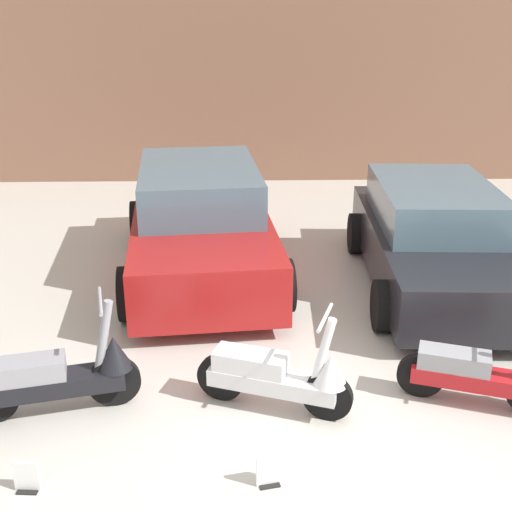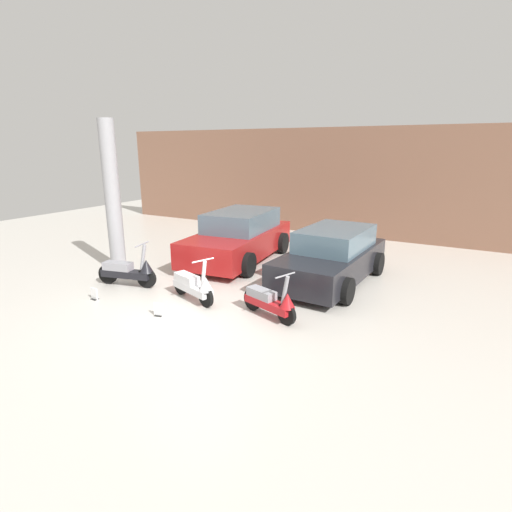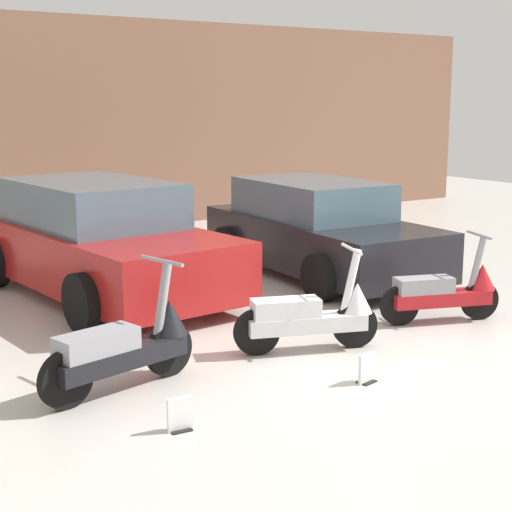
{
  "view_description": "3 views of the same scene",
  "coord_description": "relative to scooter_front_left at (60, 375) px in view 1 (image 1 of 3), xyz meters",
  "views": [
    {
      "loc": [
        -0.74,
        -4.34,
        3.48
      ],
      "look_at": [
        -0.58,
        1.96,
        0.96
      ],
      "focal_mm": 45.0,
      "sensor_mm": 36.0,
      "label": 1
    },
    {
      "loc": [
        4.71,
        -5.84,
        3.23
      ],
      "look_at": [
        0.17,
        2.29,
        0.68
      ],
      "focal_mm": 28.0,
      "sensor_mm": 36.0,
      "label": 2
    },
    {
      "loc": [
        -4.88,
        -5.33,
        2.43
      ],
      "look_at": [
        -0.19,
        1.93,
        0.7
      ],
      "focal_mm": 55.0,
      "sensor_mm": 36.0,
      "label": 3
    }
  ],
  "objects": [
    {
      "name": "wall_back",
      "position": [
        2.36,
        8.03,
        1.58
      ],
      "size": [
        19.6,
        0.12,
        3.92
      ],
      "primitive_type": "cube",
      "color": "#845B47",
      "rests_on": "ground_plane"
    },
    {
      "name": "scooter_front_right",
      "position": [
        1.96,
        -0.02,
        -0.02
      ],
      "size": [
        1.4,
        0.73,
        1.02
      ],
      "rotation": [
        0.0,
        0.0,
        -0.34
      ],
      "color": "black",
      "rests_on": "ground_plane"
    },
    {
      "name": "scooter_front_center",
      "position": [
        3.8,
        -0.01,
        -0.03
      ],
      "size": [
        1.35,
        0.69,
        0.98
      ],
      "rotation": [
        0.0,
        0.0,
        -0.33
      ],
      "color": "black",
      "rests_on": "ground_plane"
    },
    {
      "name": "car_rear_center",
      "position": [
        4.1,
        2.7,
        0.25
      ],
      "size": [
        2.01,
        3.94,
        1.31
      ],
      "rotation": [
        0.0,
        0.0,
        -1.62
      ],
      "color": "black",
      "rests_on": "ground_plane"
    },
    {
      "name": "placard_near_left_scooter",
      "position": [
        -0.02,
        -1.01,
        -0.27
      ],
      "size": [
        0.2,
        0.13,
        0.26
      ],
      "rotation": [
        0.0,
        0.0,
        -0.07
      ],
      "color": "black",
      "rests_on": "ground_plane"
    },
    {
      "name": "scooter_front_left",
      "position": [
        0.0,
        0.0,
        0.0
      ],
      "size": [
        1.52,
        0.66,
        1.07
      ],
      "rotation": [
        0.0,
        0.0,
        0.23
      ],
      "color": "black",
      "rests_on": "ground_plane"
    },
    {
      "name": "ground_plane",
      "position": [
        2.36,
        -0.6,
        -0.38
      ],
      "size": [
        28.0,
        28.0,
        0.0
      ],
      "primitive_type": "plane",
      "color": "beige"
    },
    {
      "name": "placard_near_right_scooter",
      "position": [
        1.82,
        -0.99,
        -0.27
      ],
      "size": [
        0.2,
        0.15,
        0.26
      ],
      "rotation": [
        0.0,
        0.0,
        0.21
      ],
      "color": "black",
      "rests_on": "ground_plane"
    },
    {
      "name": "car_rear_left",
      "position": [
        1.08,
        3.27,
        0.3
      ],
      "size": [
        2.35,
        4.36,
        1.43
      ],
      "rotation": [
        0.0,
        0.0,
        -1.47
      ],
      "color": "maroon",
      "rests_on": "ground_plane"
    }
  ]
}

